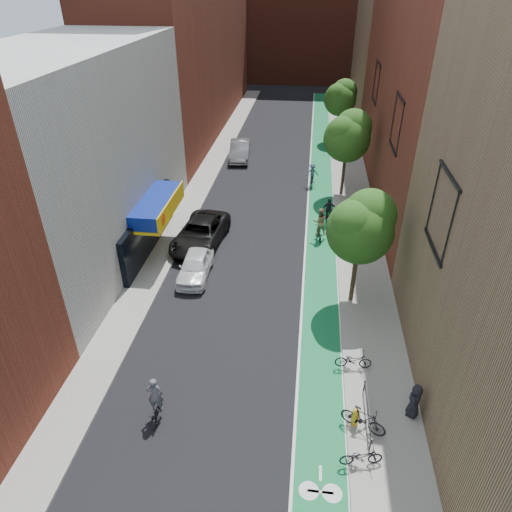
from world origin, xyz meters
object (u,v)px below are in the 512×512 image
(parked_car_black, at_px, (200,233))
(fire_hydrant, at_px, (355,416))
(pedestrian, at_px, (415,401))
(cyclist_lane_near, at_px, (320,226))
(cyclist_lane_mid, at_px, (328,214))
(cyclist_lead, at_px, (156,404))
(parked_car_silver, at_px, (240,150))
(cyclist_lane_far, at_px, (312,176))
(parked_car_white, at_px, (195,265))

(parked_car_black, bearing_deg, fire_hydrant, -49.65)
(fire_hydrant, bearing_deg, pedestrian, 17.80)
(parked_car_black, bearing_deg, pedestrian, -41.77)
(cyclist_lane_near, height_order, cyclist_lane_mid, cyclist_lane_near)
(cyclist_lead, xyz_separation_m, cyclist_lane_near, (6.36, 15.29, 0.26))
(cyclist_lead, distance_m, pedestrian, 10.19)
(cyclist_lead, bearing_deg, cyclist_lane_near, -120.60)
(cyclist_lead, bearing_deg, cyclist_lane_mid, -119.76)
(parked_car_black, height_order, fire_hydrant, parked_car_black)
(parked_car_black, bearing_deg, cyclist_lead, -78.88)
(fire_hydrant, bearing_deg, cyclist_lane_mid, 92.75)
(fire_hydrant, bearing_deg, cyclist_lead, -176.45)
(cyclist_lane_near, bearing_deg, pedestrian, 95.70)
(cyclist_lead, height_order, fire_hydrant, cyclist_lead)
(parked_car_black, bearing_deg, parked_car_silver, 95.24)
(parked_car_silver, distance_m, cyclist_lane_far, 8.97)
(parked_car_silver, bearing_deg, parked_car_black, -95.37)
(cyclist_lane_near, distance_m, cyclist_lane_mid, 2.35)
(pedestrian, relative_size, fire_hydrant, 1.94)
(cyclist_lane_far, xyz_separation_m, pedestrian, (4.40, -22.97, 0.07))
(parked_car_silver, bearing_deg, cyclist_lane_mid, -61.52)
(parked_car_black, xyz_separation_m, pedestrian, (11.42, -12.43, 0.13))
(cyclist_lead, xyz_separation_m, cyclist_lane_mid, (6.99, 17.54, 0.02))
(cyclist_lane_far, distance_m, pedestrian, 23.39)
(cyclist_lane_mid, distance_m, cyclist_lane_far, 6.78)
(parked_car_black, height_order, cyclist_lane_mid, cyclist_lane_mid)
(parked_car_white, xyz_separation_m, cyclist_lane_near, (7.15, 5.24, 0.26))
(cyclist_lane_near, bearing_deg, parked_car_silver, -71.98)
(parked_car_black, distance_m, parked_car_silver, 16.28)
(cyclist_lane_far, bearing_deg, cyclist_lane_mid, 96.10)
(parked_car_white, bearing_deg, cyclist_lane_far, 63.71)
(pedestrian, height_order, fire_hydrant, pedestrian)
(cyclist_lane_far, height_order, fire_hydrant, cyclist_lane_far)
(parked_car_black, distance_m, pedestrian, 16.88)
(parked_car_black, distance_m, cyclist_lead, 13.72)
(cyclist_lane_far, distance_m, fire_hydrant, 23.80)
(cyclist_lane_near, bearing_deg, cyclist_lead, 58.18)
(cyclist_lane_far, bearing_deg, parked_car_silver, -44.57)
(cyclist_lead, xyz_separation_m, pedestrian, (10.11, 1.22, 0.22))
(cyclist_lane_near, xyz_separation_m, pedestrian, (3.75, -14.07, -0.04))
(parked_car_silver, height_order, cyclist_lane_far, cyclist_lane_far)
(pedestrian, distance_m, fire_hydrant, 2.44)
(parked_car_silver, height_order, cyclist_lane_mid, cyclist_lane_mid)
(parked_car_white, height_order, cyclist_lane_far, cyclist_lane_far)
(parked_car_white, xyz_separation_m, pedestrian, (10.90, -8.83, 0.23))
(parked_car_white, relative_size, cyclist_lane_far, 2.16)
(parked_car_silver, xyz_separation_m, cyclist_lead, (1.19, -29.93, -0.12))
(parked_car_white, relative_size, parked_car_black, 0.72)
(parked_car_silver, bearing_deg, cyclist_lead, -92.68)
(parked_car_silver, distance_m, cyclist_lead, 29.96)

